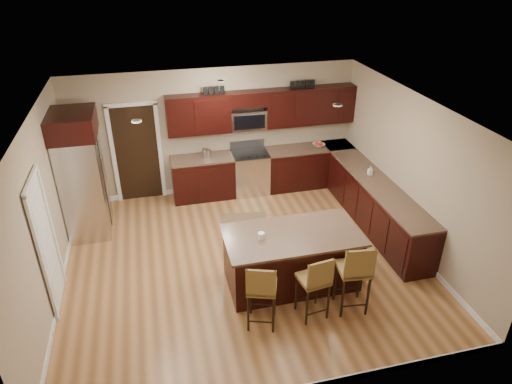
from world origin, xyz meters
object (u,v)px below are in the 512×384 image
object	(u,v)px
range	(250,172)
stool_mid	(316,281)
stool_left	(262,289)
stool_right	(355,271)
refrigerator	(82,174)
island	(292,260)

from	to	relation	value
range	stool_mid	size ratio (longest dim) A/B	1.03
stool_left	stool_right	bearing A→B (deg)	18.37
stool_mid	refrigerator	xyz separation A→B (m)	(-3.32, 3.21, 0.53)
island	stool_mid	world-z (taller)	stool_mid
range	refrigerator	world-z (taller)	refrigerator
stool_left	refrigerator	xyz separation A→B (m)	(-2.53, 3.21, 0.52)
island	stool_right	xyz separation A→B (m)	(0.67, -0.85, 0.31)
stool_right	island	bearing A→B (deg)	134.79
island	stool_left	distance (m)	1.13
island	stool_left	size ratio (longest dim) A/B	1.94
island	stool_left	xyz separation A→B (m)	(-0.71, -0.84, 0.25)
stool_left	stool_mid	distance (m)	0.79
range	stool_right	size ratio (longest dim) A/B	0.94
range	stool_mid	xyz separation A→B (m)	(0.02, -4.01, 0.20)
stool_right	refrigerator	world-z (taller)	refrigerator
stool_left	stool_mid	world-z (taller)	stool_left
stool_right	refrigerator	xyz separation A→B (m)	(-3.91, 3.22, 0.46)
range	stool_left	xyz separation A→B (m)	(-0.77, -4.01, 0.21)
stool_left	stool_right	size ratio (longest dim) A/B	0.92
range	refrigerator	size ratio (longest dim) A/B	0.47
range	stool_right	xyz separation A→B (m)	(0.61, -4.02, 0.27)
stool_left	island	bearing A→B (deg)	68.51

